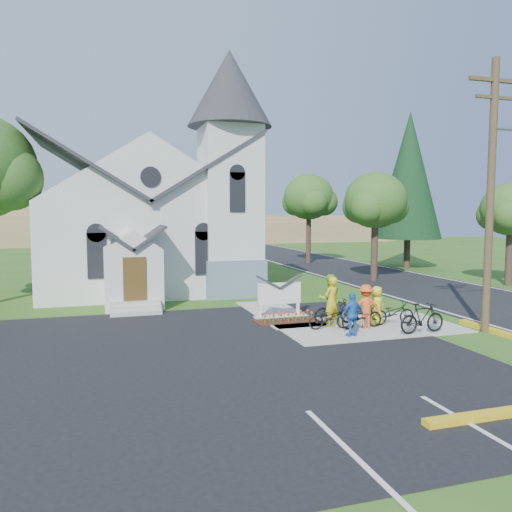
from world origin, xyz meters
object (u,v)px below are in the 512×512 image
object	(u,v)px
cyclist_2	(353,315)
cyclist_3	(366,306)
utility_pole	(492,187)
cyclist_0	(332,302)
cyclist_1	(329,299)
bike_4	(393,313)
bike_0	(330,317)
bike_1	(335,311)
bike_3	(422,318)
bike_2	(362,316)
cyclist_4	(377,305)
church_sign	(279,294)

from	to	relation	value
cyclist_2	cyclist_3	distance (m)	1.51
utility_pole	cyclist_0	bearing A→B (deg)	155.49
cyclist_1	bike_4	distance (m)	2.57
cyclist_0	bike_0	world-z (taller)	cyclist_0
utility_pole	cyclist_0	distance (m)	7.24
cyclist_2	cyclist_3	size ratio (longest dim) A/B	0.94
cyclist_0	bike_1	xyz separation A→B (m)	(0.34, 0.34, -0.45)
cyclist_1	bike_3	size ratio (longest dim) A/B	1.05
bike_2	cyclist_4	bearing A→B (deg)	-72.82
cyclist_3	bike_3	bearing A→B (deg)	154.44
bike_3	cyclist_4	bearing A→B (deg)	24.28
bike_4	bike_0	bearing A→B (deg)	92.87
bike_0	cyclist_1	bearing A→B (deg)	-17.98
cyclist_1	cyclist_4	size ratio (longest dim) A/B	1.28
bike_3	bike_4	xyz separation A→B (m)	(-0.21, 1.59, -0.10)
church_sign	cyclist_0	world-z (taller)	cyclist_0
cyclist_1	cyclist_0	bearing A→B (deg)	73.68
utility_pole	bike_0	distance (m)	7.63
bike_2	bike_4	bearing A→B (deg)	-86.64
cyclist_1	cyclist_2	bearing A→B (deg)	86.66
bike_0	cyclist_0	bearing A→B (deg)	-26.08
utility_pole	cyclist_0	xyz separation A→B (m)	(-5.24, 2.39, -4.38)
cyclist_2	cyclist_4	distance (m)	2.26
bike_4	cyclist_2	bearing A→B (deg)	119.80
cyclist_2	bike_2	size ratio (longest dim) A/B	0.88
utility_pole	cyclist_1	world-z (taller)	utility_pole
church_sign	cyclist_2	distance (m)	4.20
bike_4	cyclist_3	bearing A→B (deg)	102.16
cyclist_4	cyclist_2	bearing A→B (deg)	27.11
church_sign	bike_0	xyz separation A→B (m)	(1.07, -2.73, -0.53)
cyclist_3	utility_pole	bearing A→B (deg)	172.87
utility_pole	cyclist_3	world-z (taller)	utility_pole
bike_1	utility_pole	bearing A→B (deg)	-110.20
bike_4	utility_pole	bearing A→B (deg)	-122.62
bike_0	cyclist_1	xyz separation A→B (m)	(0.42, 0.96, 0.54)
bike_1	bike_4	size ratio (longest dim) A/B	0.98
utility_pole	bike_0	world-z (taller)	utility_pole
bike_0	cyclist_3	xyz separation A→B (m)	(1.39, -0.22, 0.39)
cyclist_1	cyclist_3	world-z (taller)	cyclist_1
utility_pole	cyclist_1	size ratio (longest dim) A/B	5.09
cyclist_1	bike_4	xyz separation A→B (m)	(2.32, -0.96, -0.52)
cyclist_3	cyclist_4	bearing A→B (deg)	-137.23
cyclist_0	cyclist_3	size ratio (longest dim) A/B	1.16
bike_2	cyclist_4	size ratio (longest dim) A/B	1.16
church_sign	bike_0	distance (m)	2.98
bike_0	cyclist_1	size ratio (longest dim) A/B	0.86
bike_3	bike_4	distance (m)	1.61
bike_2	utility_pole	bearing A→B (deg)	-117.29
cyclist_0	bike_4	distance (m)	2.57
bike_1	cyclist_3	world-z (taller)	cyclist_3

